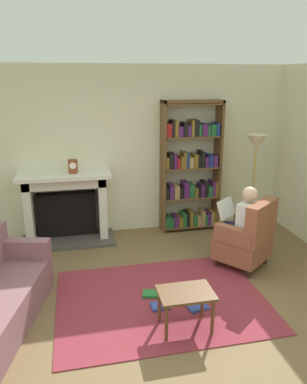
{
  "coord_description": "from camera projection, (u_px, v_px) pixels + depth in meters",
  "views": [
    {
      "loc": [
        -0.89,
        -3.41,
        2.5
      ],
      "look_at": [
        0.1,
        1.2,
        1.05
      ],
      "focal_mm": 35.01,
      "sensor_mm": 36.0,
      "label": 1
    }
  ],
  "objects": [
    {
      "name": "floor_lamp",
      "position": [
        256.0,
        151.0,
        5.76
      ],
      "size": [
        0.32,
        0.32,
        1.66
      ],
      "color": "#B7933F",
      "rests_on": "ground"
    },
    {
      "name": "side_table",
      "position": [
        186.0,
        298.0,
        3.79
      ],
      "size": [
        0.56,
        0.39,
        0.43
      ],
      "color": "brown",
      "rests_on": "ground"
    },
    {
      "name": "back_wall",
      "position": [
        130.0,
        151.0,
        6.09
      ],
      "size": [
        5.6,
        0.1,
        2.7
      ],
      "primitive_type": "cube",
      "color": "beige",
      "rests_on": "ground"
    },
    {
      "name": "armchair_reading",
      "position": [
        247.0,
        238.0,
        5.04
      ],
      "size": [
        0.89,
        0.88,
        0.97
      ],
      "rotation": [
        0.0,
        0.0,
        3.8
      ],
      "color": "#331E14",
      "rests_on": "ground"
    },
    {
      "name": "scattered_books",
      "position": [
        172.0,
        301.0,
        4.31
      ],
      "size": [
        0.7,
        0.55,
        0.04
      ],
      "color": "#267233",
      "rests_on": "area_rug"
    },
    {
      "name": "area_rug",
      "position": [
        161.0,
        300.0,
        4.38
      ],
      "size": [
        2.4,
        1.8,
        0.01
      ],
      "primitive_type": "cube",
      "color": "maroon",
      "rests_on": "ground"
    },
    {
      "name": "bookshelf",
      "position": [
        191.0,
        170.0,
        6.17
      ],
      "size": [
        0.98,
        0.32,
        2.16
      ],
      "color": "brown",
      "rests_on": "ground"
    },
    {
      "name": "ground",
      "position": [
        168.0,
        315.0,
        4.1
      ],
      "size": [
        14.0,
        14.0,
        0.0
      ],
      "primitive_type": "plane",
      "color": "brown"
    },
    {
      "name": "mantel_clock",
      "position": [
        73.0,
        166.0,
        5.61
      ],
      "size": [
        0.14,
        0.14,
        0.21
      ],
      "color": "brown",
      "rests_on": "fireplace"
    },
    {
      "name": "fireplace",
      "position": [
        66.0,
        204.0,
        5.86
      ],
      "size": [
        1.43,
        0.64,
        1.12
      ],
      "color": "#4C4742",
      "rests_on": "ground"
    },
    {
      "name": "seated_reader",
      "position": [
        241.0,
        222.0,
        5.06
      ],
      "size": [
        0.57,
        0.59,
        1.14
      ],
      "rotation": [
        0.0,
        0.0,
        3.8
      ],
      "color": "white",
      "rests_on": "ground"
    }
  ]
}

